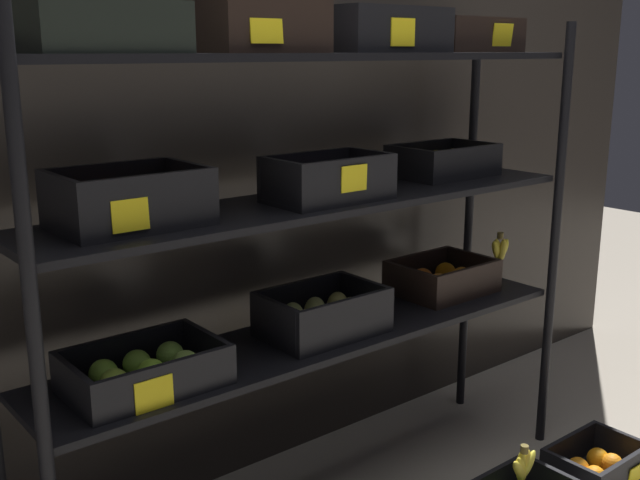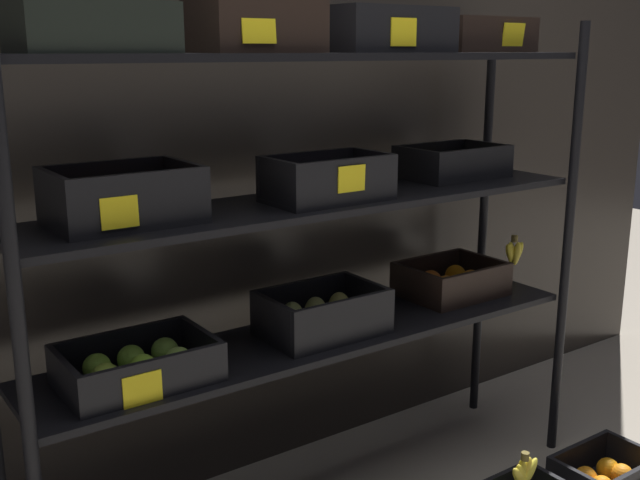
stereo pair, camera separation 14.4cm
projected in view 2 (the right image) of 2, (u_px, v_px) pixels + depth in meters
The scene contains 4 objects.
storefront_wall at pixel (249, 84), 2.41m from camera, with size 4.18×0.12×2.58m, color #2D2823.
display_rack at pixel (322, 193), 2.17m from camera, with size 1.89×0.41×1.52m.
crate_ground_orange at pixel (604, 477), 2.47m from camera, with size 0.32×0.23×0.12m.
banana_bunch_loose at pixel (523, 474), 2.23m from camera, with size 0.13×0.04×0.12m.
Camera 2 is at (-1.23, -1.75, 1.39)m, focal length 42.78 mm.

